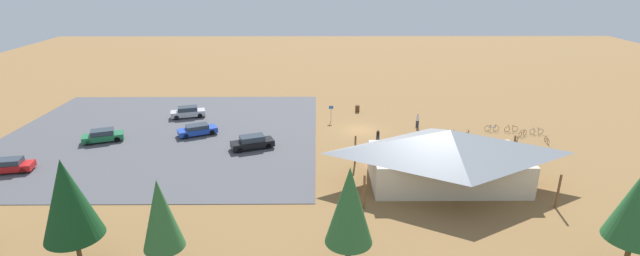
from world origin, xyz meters
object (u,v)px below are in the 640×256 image
bicycle_white_yard_front (517,141)px  bike_pavilion (448,154)px  bicycle_yellow_trailside (511,129)px  bicycle_black_yard_right (467,135)px  visitor_near_lot (378,136)px  bicycle_silver_mid_cluster (536,131)px  bicycle_red_front_row (523,133)px  trash_bin (357,108)px  pine_west (161,215)px  bicycle_green_lone_east (484,149)px  lot_sign (331,111)px  car_black_front_row (252,142)px  bicycle_black_yard_center (445,141)px  bicycle_blue_lone_west (492,128)px  visitor_crossing_yard (418,120)px  bicycle_orange_back_row (547,140)px  bicycle_purple_edge_south (461,145)px  car_green_inner_stall (103,136)px  car_silver_near_entry (188,112)px  bicycle_teal_near_sign (450,133)px  pine_far_west (349,206)px  car_blue_back_corner (197,130)px  pine_center (68,199)px  car_red_by_curb (9,166)px  bicycle_green_by_bin (429,141)px

bicycle_white_yard_front → bike_pavilion: bearing=42.4°
bicycle_yellow_trailside → bicycle_black_yard_right: bearing=19.3°
bicycle_black_yard_right → visitor_near_lot: 10.97m
bicycle_silver_mid_cluster → bicycle_red_front_row: size_ratio=1.28×
trash_bin → pine_west: size_ratio=0.13×
bicycle_green_lone_east → lot_sign: bearing=-33.0°
bicycle_black_yard_right → car_black_front_row: size_ratio=0.31×
bicycle_black_yard_center → visitor_near_lot: bearing=-0.2°
bicycle_blue_lone_west → visitor_crossing_yard: 9.06m
bicycle_orange_back_row → bicycle_purple_edge_south: 10.43m
bicycle_yellow_trailside → bicycle_blue_lone_west: 2.30m
trash_bin → bicycle_green_lone_east: trash_bin is taller
pine_west → car_green_inner_stall: 28.49m
trash_bin → bicycle_yellow_trailside: trash_bin is taller
car_silver_near_entry → bicycle_teal_near_sign: bearing=167.9°
pine_far_west → car_blue_back_corner: 31.00m
bicycle_blue_lone_west → bicycle_purple_edge_south: bearing=45.4°
car_blue_back_corner → car_black_front_row: (-7.19, 4.34, 0.08)m
bike_pavilion → bicycle_orange_back_row: bearing=-145.0°
car_green_inner_stall → bicycle_black_yard_center: bearing=178.7°
bicycle_green_lone_east → car_black_front_row: car_black_front_row is taller
bike_pavilion → pine_center: size_ratio=2.11×
car_green_inner_stall → bicycle_silver_mid_cluster: bearing=-177.6°
pine_west → pine_center: bearing=-7.9°
bike_pavilion → trash_bin: bike_pavilion is taller
trash_bin → lot_sign: 5.75m
bicycle_orange_back_row → bicycle_purple_edge_south: size_ratio=1.08×
bicycle_blue_lone_west → visitor_near_lot: size_ratio=1.02×
bicycle_white_yard_front → car_red_by_curb: car_red_by_curb is taller
bike_pavilion → bicycle_black_yard_right: 13.40m
bicycle_teal_near_sign → car_blue_back_corner: car_blue_back_corner is taller
bicycle_orange_back_row → car_black_front_row: car_black_front_row is taller
pine_west → bicycle_black_yard_right: pine_west is taller
bicycle_blue_lone_west → car_green_inner_stall: (46.46, 3.22, 0.37)m
bicycle_black_yard_center → car_blue_back_corner: 29.24m
bicycle_yellow_trailside → bike_pavilion: bearing=49.6°
pine_far_west → bicycle_green_lone_east: 26.49m
bicycle_black_yard_center → car_black_front_row: bearing=3.6°
bicycle_orange_back_row → car_green_inner_stall: size_ratio=0.35×
bicycle_green_lone_east → pine_center: bearing=29.7°
pine_west → bicycle_green_by_bin: pine_west is taller
bicycle_orange_back_row → bicycle_green_lone_east: 8.59m
bicycle_red_front_row → bicycle_black_yard_right: (6.92, 0.67, 0.03)m
pine_center → bike_pavilion: bearing=-156.6°
bicycle_orange_back_row → car_silver_near_entry: car_silver_near_entry is taller
trash_bin → bicycle_white_yard_front: (-17.22, 12.41, -0.07)m
bicycle_black_yard_right → bicycle_purple_edge_south: bearing=62.6°
pine_west → visitor_crossing_yard: (-22.62, -28.75, -3.51)m
bicycle_silver_mid_cluster → car_black_front_row: size_ratio=0.34×
bicycle_red_front_row → visitor_crossing_yard: 12.45m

